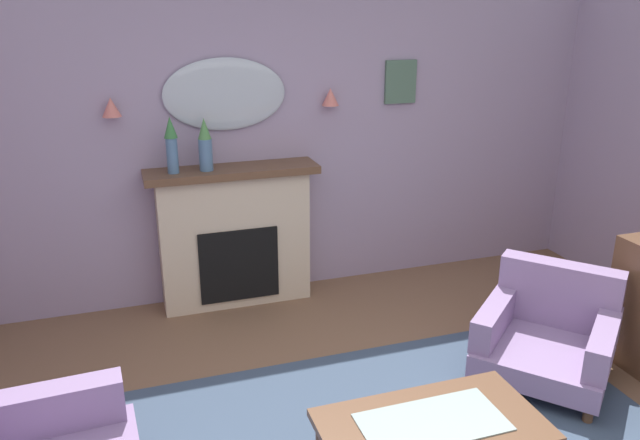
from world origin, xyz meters
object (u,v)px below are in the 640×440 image
object	(u,v)px
mantel_vase_left	(205,145)
armchair_by_coffee_table	(549,332)
coffee_table	(432,433)
wall_sconce_right	(330,97)
framed_picture	(401,82)
fireplace	(235,238)
wall_mirror	(225,94)
mantel_vase_centre	(171,143)
wall_sconce_left	(111,107)

from	to	relation	value
mantel_vase_left	armchair_by_coffee_table	size ratio (longest dim) A/B	0.35
coffee_table	wall_sconce_right	bearing A→B (deg)	81.96
framed_picture	fireplace	bearing A→B (deg)	-174.23
framed_picture	mantel_vase_left	bearing A→B (deg)	-173.96
coffee_table	framed_picture	bearing A→B (deg)	68.97
mantel_vase_left	wall_mirror	distance (m)	0.44
mantel_vase_centre	wall_sconce_right	xyz separation A→B (m)	(1.30, 0.12, 0.27)
armchair_by_coffee_table	mantel_vase_left	bearing A→B (deg)	139.44
framed_picture	coffee_table	world-z (taller)	framed_picture
fireplace	mantel_vase_left	world-z (taller)	mantel_vase_left
framed_picture	armchair_by_coffee_table	bearing A→B (deg)	-81.71
mantel_vase_left	mantel_vase_centre	bearing A→B (deg)	180.00
mantel_vase_left	coffee_table	world-z (taller)	mantel_vase_left
fireplace	mantel_vase_centre	distance (m)	0.94
mantel_vase_centre	mantel_vase_left	size ratio (longest dim) A/B	1.06
wall_sconce_left	wall_sconce_right	distance (m)	1.70
fireplace	armchair_by_coffee_table	size ratio (longest dim) A/B	1.19
coffee_table	armchair_by_coffee_table	xyz separation A→B (m)	(1.29, 0.77, -0.08)
framed_picture	armchair_by_coffee_table	distance (m)	2.38
fireplace	wall_sconce_right	distance (m)	1.38
mantel_vase_centre	coffee_table	bearing A→B (deg)	-69.17
wall_mirror	wall_sconce_left	xyz separation A→B (m)	(-0.85, -0.05, -0.05)
wall_sconce_right	framed_picture	size ratio (longest dim) A/B	0.39
wall_sconce_right	armchair_by_coffee_table	xyz separation A→B (m)	(0.92, -1.81, -1.35)
wall_sconce_left	coffee_table	bearing A→B (deg)	-62.62
armchair_by_coffee_table	framed_picture	bearing A→B (deg)	98.29
wall_sconce_left	armchair_by_coffee_table	distance (m)	3.46
armchair_by_coffee_table	wall_sconce_left	bearing A→B (deg)	145.41
armchair_by_coffee_table	wall_sconce_right	bearing A→B (deg)	117.02
fireplace	armchair_by_coffee_table	xyz separation A→B (m)	(1.77, -1.72, -0.27)
framed_picture	wall_mirror	bearing A→B (deg)	-179.62
wall_mirror	wall_sconce_right	size ratio (longest dim) A/B	6.86
mantel_vase_centre	wall_sconce_left	size ratio (longest dim) A/B	3.08
wall_mirror	framed_picture	world-z (taller)	wall_mirror
wall_sconce_right	framed_picture	xyz separation A→B (m)	(0.65, 0.06, 0.09)
wall_sconce_right	armchair_by_coffee_table	size ratio (longest dim) A/B	0.12
fireplace	wall_mirror	xyz separation A→B (m)	(0.00, 0.14, 1.14)
wall_sconce_left	wall_sconce_right	bearing A→B (deg)	0.00
mantel_vase_left	framed_picture	world-z (taller)	framed_picture
wall_mirror	armchair_by_coffee_table	world-z (taller)	wall_mirror
mantel_vase_left	coffee_table	distance (m)	2.73
mantel_vase_centre	wall_mirror	bearing A→B (deg)	20.70
mantel_vase_centre	wall_sconce_left	bearing A→B (deg)	163.30
wall_sconce_left	coffee_table	xyz separation A→B (m)	(1.34, -2.58, -1.28)
wall_mirror	wall_sconce_left	bearing A→B (deg)	-176.63
armchair_by_coffee_table	coffee_table	bearing A→B (deg)	-149.09
wall_mirror	armchair_by_coffee_table	distance (m)	2.93
mantel_vase_left	armchair_by_coffee_table	xyz separation A→B (m)	(1.97, -1.69, -1.05)
mantel_vase_centre	wall_sconce_right	size ratio (longest dim) A/B	3.08
mantel_vase_left	wall_mirror	size ratio (longest dim) A/B	0.42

